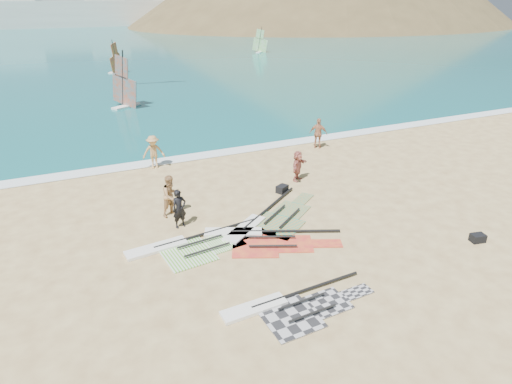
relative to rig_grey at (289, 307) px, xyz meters
name	(u,v)px	position (x,y,z in m)	size (l,w,h in m)	color
ground	(332,246)	(3.35, 2.56, -0.05)	(300.00, 300.00, 0.00)	#D4BE7C
sea	(81,31)	(3.35, 134.56, -0.05)	(300.00, 240.00, 0.06)	#0C5757
surf_line	(223,153)	(3.35, 14.86, -0.05)	(300.00, 1.20, 0.04)	white
far_town	(20,13)	(-12.38, 152.56, 4.44)	(160.00, 8.00, 12.00)	white
headland_main	(328,24)	(88.35, 132.56, -0.05)	(143.00, 143.00, 45.00)	brown
headland_minor	(385,21)	(123.35, 142.56, -0.05)	(70.00, 70.00, 28.00)	brown
rig_grey	(289,307)	(0.00, 0.00, 0.00)	(5.18, 2.07, 0.20)	#28282B
rig_green	(188,246)	(-1.87, 4.88, 0.00)	(5.80, 2.47, 0.20)	#50B01D
rig_orange	(268,220)	(1.96, 5.50, 0.00)	(5.72, 4.48, 0.20)	orange
rig_red	(261,238)	(0.99, 4.24, 0.00)	(5.37, 3.62, 0.20)	red
gear_bag_near	(282,189)	(3.95, 7.97, 0.14)	(0.59, 0.43, 0.37)	black
gear_bag_far	(478,238)	(8.92, 0.41, 0.12)	(0.56, 0.39, 0.33)	black
person_wetsuit	(179,209)	(-1.70, 6.63, 0.81)	(0.63, 0.41, 1.72)	black
beachgoer_left	(171,196)	(-1.73, 7.87, 0.91)	(0.93, 0.73, 1.92)	tan
beachgoer_mid	(154,152)	(-1.17, 14.06, 0.92)	(1.26, 0.72, 1.94)	tan
beachgoer_back	(318,133)	(9.35, 13.23, 0.94)	(1.16, 0.48, 1.98)	tan
beachgoer_right	(298,166)	(5.43, 9.03, 0.78)	(1.54, 0.49, 1.67)	#B56357
windsurfer_left	(124,92)	(-0.23, 30.10, 1.36)	(2.76, 2.90, 5.02)	white
windsurfer_centre	(116,64)	(1.76, 49.57, 1.20)	(2.27, 2.33, 4.25)	white
windsurfer_right	(260,45)	(28.31, 62.83, 1.23)	(2.19, 2.20, 4.39)	white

